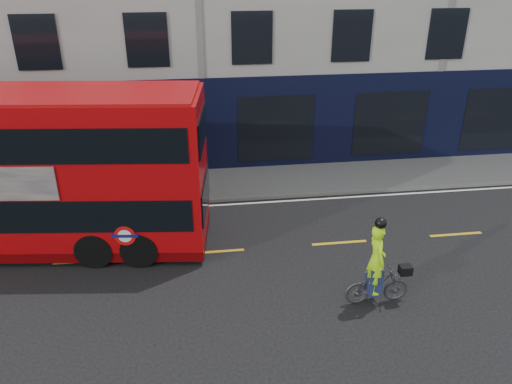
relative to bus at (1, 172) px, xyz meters
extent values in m
plane|color=black|center=(6.25, -2.79, -2.54)|extent=(120.00, 120.00, 0.00)
cube|color=slate|center=(6.25, 3.71, -2.48)|extent=(60.00, 3.00, 0.12)
cube|color=slate|center=(6.25, 2.21, -2.47)|extent=(60.00, 0.12, 0.13)
cube|color=black|center=(6.25, 5.19, -0.54)|extent=(50.00, 0.08, 4.00)
cube|color=silver|center=(6.25, 1.91, -2.54)|extent=(58.00, 0.10, 0.01)
cube|color=#560305|center=(-0.05, 0.01, -2.21)|extent=(12.45, 4.12, 0.33)
cube|color=black|center=(-0.05, 0.01, -0.82)|extent=(11.97, 4.16, 1.00)
cube|color=black|center=(6.04, -0.70, -0.82)|extent=(0.33, 2.49, 1.00)
cube|color=black|center=(6.04, -0.70, 1.29)|extent=(0.33, 2.49, 1.00)
cylinder|color=red|center=(3.65, -1.85, -1.43)|extent=(0.62, 0.09, 0.62)
cylinder|color=white|center=(3.65, -1.86, -1.43)|extent=(0.40, 0.07, 0.40)
cube|color=#0C1459|center=(3.65, -1.86, -1.43)|extent=(0.77, 0.11, 0.10)
cylinder|color=black|center=(4.15, -0.48, -1.98)|extent=(1.43, 2.94, 1.11)
cylinder|color=black|center=(2.82, -0.33, -1.98)|extent=(1.43, 2.94, 1.11)
imported|color=#404244|center=(10.34, -4.35, -2.02)|extent=(1.72, 0.49, 1.04)
imported|color=#9AE20F|center=(10.23, -4.35, -1.18)|extent=(0.46, 0.70, 1.93)
cube|color=black|center=(11.07, -4.35, -1.59)|extent=(0.32, 0.25, 0.25)
cube|color=#1D274D|center=(10.23, -4.35, -1.80)|extent=(0.34, 0.43, 0.80)
sphere|color=black|center=(10.23, -4.35, -0.12)|extent=(0.30, 0.30, 0.30)
camera|label=1|loc=(5.72, -14.63, 5.87)|focal=35.00mm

